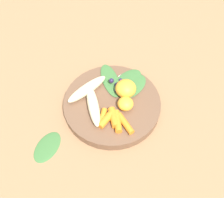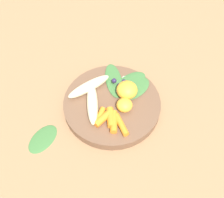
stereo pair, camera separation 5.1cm
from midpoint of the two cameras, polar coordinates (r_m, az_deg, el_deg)
ground_plane at (r=0.69m, az=2.12°, el=-1.82°), size 2.40×2.40×0.00m
bowl at (r=0.68m, az=2.15°, el=-1.23°), size 0.25×0.25×0.02m
banana_peeled_left at (r=0.65m, az=-2.13°, el=-1.08°), size 0.13×0.04×0.03m
banana_peeled_right at (r=0.68m, az=-2.98°, el=2.67°), size 0.08×0.12×0.03m
orange_segment_near at (r=0.66m, az=5.51°, el=1.89°), size 0.05×0.05×0.04m
orange_segment_far at (r=0.64m, az=5.03°, el=-1.46°), size 0.04×0.04×0.03m
carrot_front at (r=0.63m, az=-0.40°, el=-3.87°), size 0.05×0.04×0.01m
carrot_mid_left at (r=0.63m, az=0.41°, el=-4.34°), size 0.05×0.05×0.02m
carrot_mid_right at (r=0.63m, az=2.01°, el=-4.23°), size 0.05×0.02×0.02m
carrot_rear at (r=0.62m, az=2.74°, el=-5.18°), size 0.06×0.03×0.02m
carrot_small at (r=0.62m, az=4.40°, el=-5.80°), size 0.06×0.03×0.02m
blueberry_pile at (r=0.69m, az=3.65°, el=2.90°), size 0.04×0.04×0.02m
coconut_shred_patch at (r=0.71m, az=5.58°, el=3.84°), size 0.04×0.04×0.00m
kale_leaf_left at (r=0.69m, az=7.06°, el=2.25°), size 0.10×0.11×0.00m
kale_leaf_right at (r=0.70m, az=5.93°, el=3.31°), size 0.11×0.12×0.00m
kale_leaf_rear at (r=0.71m, az=2.46°, el=4.09°), size 0.12×0.05×0.00m
kale_leaf_stray at (r=0.65m, az=-12.89°, el=-8.62°), size 0.10×0.10×0.01m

